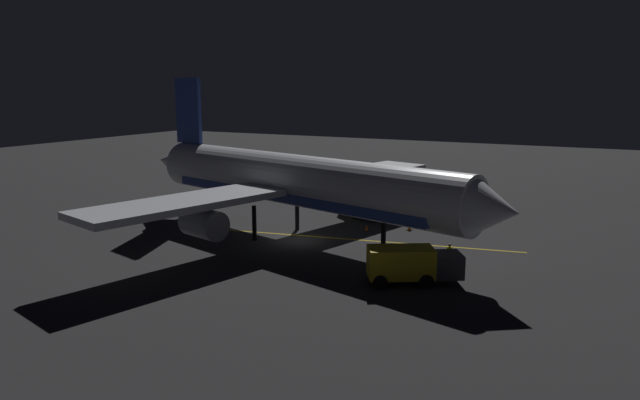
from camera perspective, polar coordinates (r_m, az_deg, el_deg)
ground_plane at (r=47.68m, az=-2.14°, el=-4.04°), size 180.00×180.00×0.20m
apron_guide_stripe at (r=47.81m, az=3.36°, el=-3.88°), size 5.24×26.29×0.01m
airliner at (r=47.09m, az=-2.72°, el=1.78°), size 35.02×37.90×13.08m
baggage_truck at (r=37.48m, az=8.82°, el=-6.28°), size 4.75×6.13×2.35m
catering_truck at (r=56.07m, az=4.07°, el=-0.38°), size 5.22×5.83×2.36m
ground_crew_worker at (r=41.21m, az=12.51°, el=-5.30°), size 0.40×0.40×1.74m
traffic_cone_near_left at (r=50.66m, az=4.58°, el=-2.75°), size 0.50×0.50×0.55m
traffic_cone_near_right at (r=40.16m, az=10.08°, el=-6.59°), size 0.50×0.50×0.55m
traffic_cone_under_wing at (r=51.26m, az=8.73°, el=-2.68°), size 0.50×0.50×0.55m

